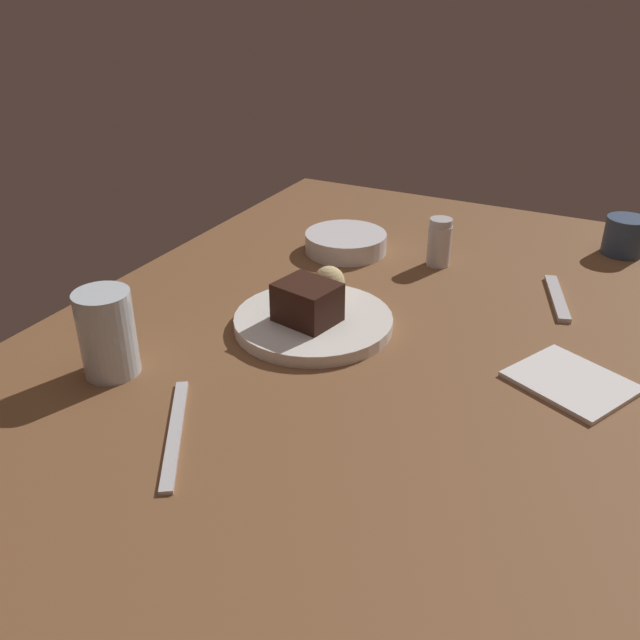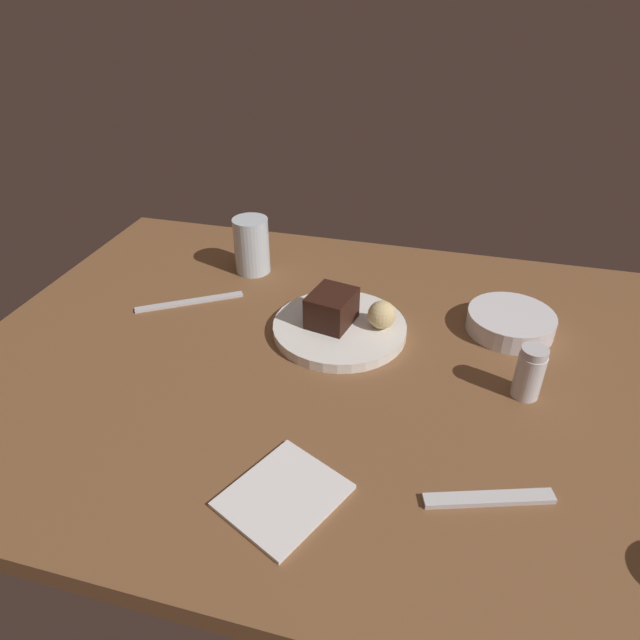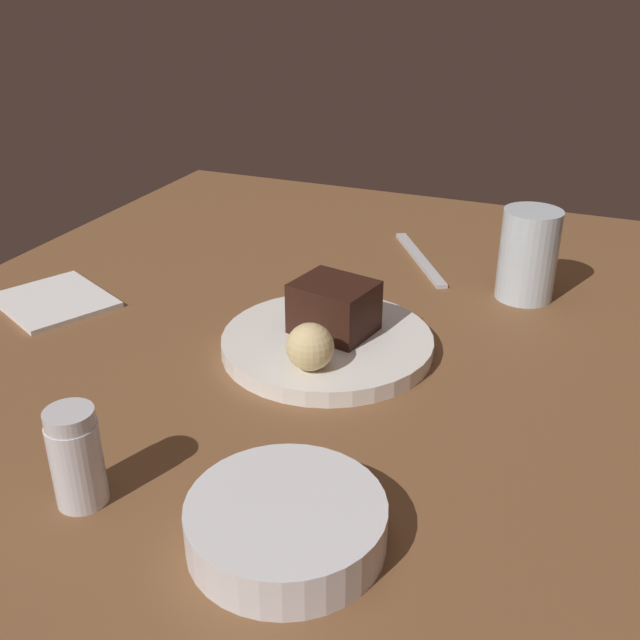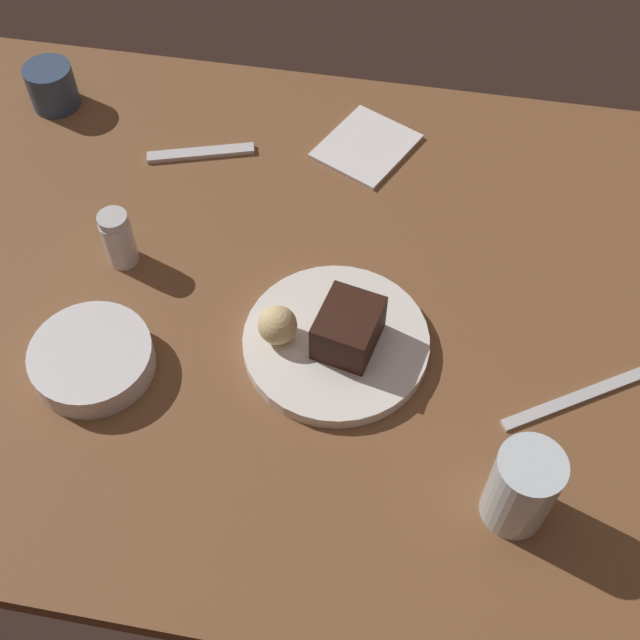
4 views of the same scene
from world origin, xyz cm
name	(u,v)px [view 4 (image 4 of 4)]	position (x,y,z in cm)	size (l,w,h in cm)	color
dining_table	(318,304)	(0.00, 0.00, 1.50)	(120.00, 84.00, 3.00)	brown
dessert_plate	(336,343)	(-3.37, 6.89, 3.86)	(21.87, 21.87, 1.72)	white
chocolate_cake_slice	(348,328)	(-4.77, 7.07, 7.43)	(7.78, 6.50, 5.42)	black
bread_roll	(278,325)	(3.31, 7.80, 7.01)	(4.57, 4.57, 4.57)	#DBC184
salt_shaker	(118,239)	(25.41, -1.52, 6.96)	(3.86, 3.86, 8.01)	silver
water_glass	(522,488)	(-24.74, 23.66, 8.41)	(6.78, 6.78, 10.82)	silver
side_bowl	(92,359)	(23.67, 14.60, 4.68)	(14.08, 14.08, 3.37)	silver
coffee_cup	(52,86)	(44.48, -28.36, 6.22)	(6.91, 6.91, 6.45)	#334766
dessert_spoon	(201,153)	(20.72, -21.67, 3.35)	(15.00, 1.80, 0.70)	silver
butter_knife	(577,398)	(-31.37, 9.07, 3.25)	(19.00, 1.40, 0.50)	silver
folded_napkin	(366,146)	(-1.99, -27.22, 3.30)	(11.04, 12.91, 0.60)	white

